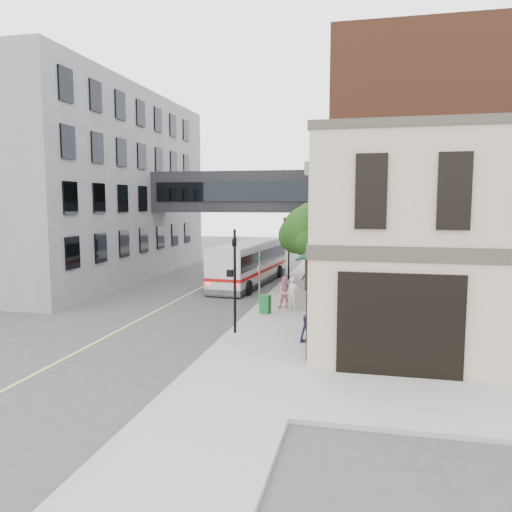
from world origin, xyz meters
The scene contains 17 objects.
ground centered at (0.00, 0.00, 0.00)m, with size 120.00×120.00×0.00m, color #38383A.
sidewalk_main centered at (2.00, 14.00, 0.07)m, with size 4.00×60.00×0.15m, color gray.
corner_building centered at (8.97, 2.00, 4.21)m, with size 10.19×8.12×8.45m.
brick_building centered at (9.98, 15.00, 6.99)m, with size 13.76×18.00×14.00m.
opposite_building centered at (-17.00, 16.00, 7.00)m, with size 14.00×24.00×14.00m, color slate.
skyway_bridge centered at (-3.00, 18.00, 6.50)m, with size 14.00×3.18×3.00m.
traffic_signal_near centered at (0.37, 2.00, 2.98)m, with size 0.44×0.22×4.60m.
traffic_signal_far centered at (0.26, 17.00, 3.34)m, with size 0.53×0.28×4.50m.
street_sign_pole centered at (0.39, 7.00, 1.93)m, with size 0.08×0.75×3.00m.
street_tree centered at (2.19, 13.22, 3.91)m, with size 3.80×3.20×5.60m.
lane_marking centered at (-5.00, 10.00, 0.01)m, with size 0.12×40.00×0.01m, color #D8CC4C.
bus centered at (-2.07, 15.28, 1.63)m, with size 3.35×10.96×2.91m.
pedestrian_a centered at (2.12, 7.27, 1.00)m, with size 0.62×0.41×1.70m, color silver.
pedestrian_b centered at (1.76, 7.33, 1.00)m, with size 0.83×0.65×1.71m, color pink.
pedestrian_c centered at (2.35, 13.45, 1.00)m, with size 1.10×0.63×1.70m, color black.
newspaper_box centered at (0.94, 5.95, 0.63)m, with size 0.48×0.43×0.96m, color #145B26.
sandwich_board centered at (3.54, 1.35, 0.67)m, with size 0.37×0.58×1.03m, color black.
Camera 1 is at (5.92, -18.46, 5.86)m, focal length 35.00 mm.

